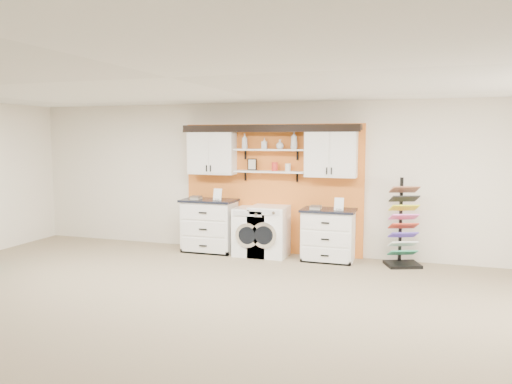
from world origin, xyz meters
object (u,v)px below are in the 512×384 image
(sample_rack, at_px, (403,237))
(base_cabinet_left, at_px, (210,225))
(base_cabinet_right, at_px, (328,235))
(dryer, at_px, (269,231))
(washer, at_px, (253,231))

(sample_rack, bearing_deg, base_cabinet_left, 159.41)
(base_cabinet_right, xyz_separation_m, sample_rack, (1.25, 0.02, 0.03))
(dryer, relative_size, sample_rack, 0.62)
(base_cabinet_right, xyz_separation_m, dryer, (-1.08, -0.00, 0.00))
(washer, relative_size, sample_rack, 0.59)
(base_cabinet_left, bearing_deg, sample_rack, 0.31)
(washer, height_order, sample_rack, sample_rack)
(base_cabinet_left, relative_size, washer, 1.16)
(base_cabinet_left, distance_m, washer, 0.87)
(sample_rack, bearing_deg, washer, 159.58)
(base_cabinet_left, height_order, base_cabinet_right, base_cabinet_left)
(washer, xyz_separation_m, sample_rack, (2.64, 0.02, 0.05))
(base_cabinet_right, bearing_deg, sample_rack, 0.88)
(base_cabinet_right, distance_m, sample_rack, 1.25)
(dryer, xyz_separation_m, sample_rack, (2.33, 0.02, 0.03))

